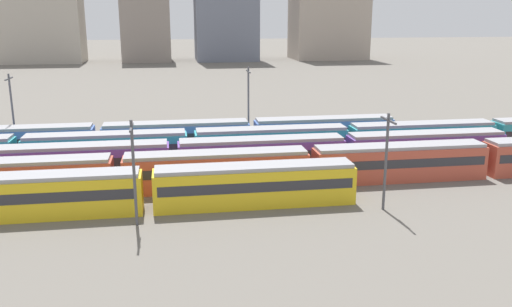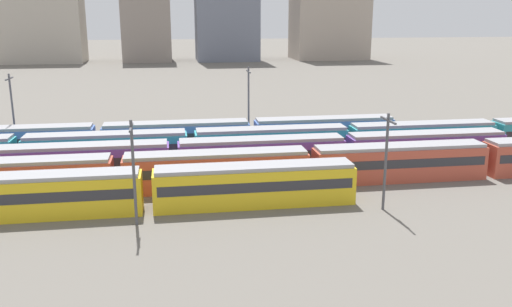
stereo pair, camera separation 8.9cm
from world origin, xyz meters
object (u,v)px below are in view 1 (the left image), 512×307
Objects in this scene: train_track_2 at (174,158)px; catenary_pole_2 at (134,167)px; train_track_3 at (348,140)px; catenary_pole_3 at (12,109)px; train_track_0 at (34,195)px; catenary_pole_1 at (248,101)px; catenary_pole_0 at (386,156)px; train_track_4 at (98,139)px; train_track_1 at (217,170)px.

catenary_pole_2 is at bearing -103.26° from train_track_2.
catenary_pole_2 is at bearing -142.03° from train_track_3.
catenary_pole_2 is at bearing -59.50° from catenary_pole_3.
train_track_0 is 9.69m from catenary_pole_2.
train_track_3 is 41.31m from catenary_pole_3.
catenary_pole_1 is 29.30m from catenary_pole_3.
catenary_pole_0 reaches higher than train_track_3.
catenary_pole_1 is at bearing 64.01° from catenary_pole_2.
train_track_4 is 36.09m from catenary_pole_0.
train_track_0 is 5.78× the size of catenary_pole_3.
catenary_pole_0 is (13.96, -8.16, 2.92)m from train_track_1.
train_track_2 is at bearing -126.69° from catenary_pole_1.
train_track_4 is 11.43m from catenary_pole_3.
catenary_pole_1 is (9.96, 13.37, 3.68)m from train_track_2.
catenary_pole_3 reaches higher than train_track_1.
train_track_0 is 21.00m from train_track_4.
train_track_0 is at bearing -72.72° from catenary_pole_3.
train_track_1 is 6.62m from train_track_2.
catenary_pole_0 is 21.29m from catenary_pole_2.
catenary_pole_2 is (-21.28, -0.30, 0.07)m from catenary_pole_0.
train_track_4 is (-13.05, 15.60, 0.00)m from train_track_1.
catenary_pole_0 is 0.85× the size of catenary_pole_1.
catenary_pole_0 is at bearing -35.88° from catenary_pole_3.
catenary_pole_2 is at bearing -130.88° from train_track_1.
catenary_pole_3 is at bearing 162.42° from train_track_4.
catenary_pole_1 is at bearing 8.93° from train_track_4.
catenary_pole_0 is 0.89× the size of catenary_pole_3.
train_track_0 and train_track_3 have the same top height.
catenary_pole_1 is 1.04× the size of catenary_pole_3.
train_track_1 is at bearing -107.51° from catenary_pole_1.
train_track_2 is 8.54× the size of catenary_pole_2.
catenary_pole_1 reaches higher than catenary_pole_0.
catenary_pole_2 is at bearing -76.61° from train_track_4.
train_track_1 and train_track_2 have the same top height.
catenary_pole_0 is at bearing -36.49° from train_track_2.
catenary_pole_1 reaches higher than catenary_pole_3.
catenary_pole_3 is (-37.40, 27.05, 0.54)m from catenary_pole_0.
train_track_4 is 24.92m from catenary_pole_2.
train_track_0 is 0.50× the size of train_track_3.
train_track_2 is at bearing -35.30° from catenary_pole_3.
train_track_2 is (11.84, 10.40, 0.00)m from train_track_0.
catenary_pole_3 is (-40.28, 8.49, 3.47)m from train_track_3.
train_track_2 and train_track_4 have the same top height.
train_track_4 is at bearing 130.71° from train_track_2.
catenary_pole_2 is (-3.22, -13.66, 3.00)m from train_track_2.
catenary_pole_2 is (-24.17, -18.86, 3.00)m from train_track_3.
catenary_pole_1 is (-8.10, 26.73, 0.76)m from catenary_pole_0.
train_track_1 is 19.79m from train_track_3.
train_track_3 is 30.34m from train_track_4.
catenary_pole_3 is at bearing 141.13° from train_track_1.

